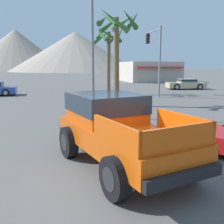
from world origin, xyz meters
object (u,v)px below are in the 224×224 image
orange_pickup_truck (115,125)px  palm_tree_short (109,44)px  parked_car_tan (186,84)px  traffic_light_main (154,49)px  street_lamp_post (92,23)px  palm_tree_tall (118,34)px

orange_pickup_truck → palm_tree_short: size_ratio=0.85×
parked_car_tan → palm_tree_short: bearing=115.2°
traffic_light_main → palm_tree_short: (-3.52, 2.27, 0.57)m
street_lamp_post → palm_tree_short: (3.38, 10.64, -0.10)m
traffic_light_main → palm_tree_short: palm_tree_short is taller
orange_pickup_truck → traffic_light_main: 16.92m
street_lamp_post → traffic_light_main: bearing=50.5°
traffic_light_main → palm_tree_short: bearing=57.2°
parked_car_tan → traffic_light_main: bearing=138.9°
orange_pickup_truck → parked_car_tan: bearing=41.8°
parked_car_tan → orange_pickup_truck: bearing=155.6°
orange_pickup_truck → street_lamp_post: (0.57, 6.52, 3.62)m
traffic_light_main → palm_tree_tall: bearing=136.0°
parked_car_tan → palm_tree_short: palm_tree_short is taller
palm_tree_tall → street_lamp_post: bearing=-122.4°
parked_car_tan → street_lamp_post: size_ratio=0.56×
street_lamp_post → palm_tree_short: street_lamp_post is taller
street_lamp_post → palm_tree_short: bearing=72.4°
orange_pickup_truck → traffic_light_main: traffic_light_main is taller
traffic_light_main → parked_car_tan: bearing=-50.9°
orange_pickup_truck → palm_tree_short: palm_tree_short is taller
orange_pickup_truck → traffic_light_main: (7.47, 14.90, 2.95)m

